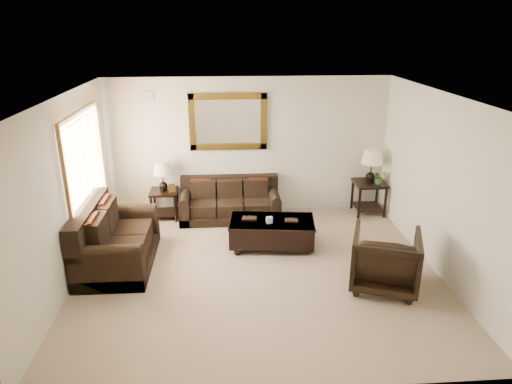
{
  "coord_description": "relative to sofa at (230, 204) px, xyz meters",
  "views": [
    {
      "loc": [
        -0.48,
        -6.24,
        3.64
      ],
      "look_at": [
        0.01,
        0.6,
        1.09
      ],
      "focal_mm": 32.0,
      "sensor_mm": 36.0,
      "label": 1
    }
  ],
  "objects": [
    {
      "name": "mirror",
      "position": [
        -0.0,
        0.35,
        1.56
      ],
      "size": [
        1.5,
        0.06,
        1.1
      ],
      "color": "#482C0E",
      "rests_on": "room"
    },
    {
      "name": "coffee_table",
      "position": [
        0.69,
        -1.29,
        0.02
      ],
      "size": [
        1.52,
        0.93,
        0.61
      ],
      "rotation": [
        0.0,
        0.0,
        -0.11
      ],
      "color": "black",
      "rests_on": "room"
    },
    {
      "name": "loveseat",
      "position": [
        -1.87,
        -1.73,
        0.08
      ],
      "size": [
        1.06,
        1.79,
        1.0
      ],
      "rotation": [
        0.0,
        0.0,
        1.57
      ],
      "color": "black",
      "rests_on": "room"
    },
    {
      "name": "air_vent",
      "position": [
        -1.5,
        0.36,
        2.06
      ],
      "size": [
        0.25,
        0.02,
        0.18
      ],
      "primitive_type": "cube",
      "color": "#999999",
      "rests_on": "room"
    },
    {
      "name": "sofa",
      "position": [
        0.0,
        0.0,
        0.0
      ],
      "size": [
        1.94,
        0.84,
        0.79
      ],
      "color": "black",
      "rests_on": "room"
    },
    {
      "name": "room",
      "position": [
        0.4,
        -2.12,
        1.06
      ],
      "size": [
        5.51,
        5.01,
        2.71
      ],
      "color": "#9D886C",
      "rests_on": "ground"
    },
    {
      "name": "window",
      "position": [
        -2.3,
        -1.22,
        1.26
      ],
      "size": [
        0.07,
        1.96,
        1.66
      ],
      "color": "white",
      "rests_on": "room"
    },
    {
      "name": "end_table_right",
      "position": [
        2.8,
        0.04,
        0.59
      ],
      "size": [
        0.61,
        0.61,
        1.34
      ],
      "color": "black",
      "rests_on": "room"
    },
    {
      "name": "end_table_left",
      "position": [
        -1.28,
        0.08,
        0.47
      ],
      "size": [
        0.53,
        0.53,
        1.16
      ],
      "color": "black",
      "rests_on": "room"
    },
    {
      "name": "potted_plant",
      "position": [
        2.93,
        -0.07,
        0.48
      ],
      "size": [
        0.33,
        0.35,
        0.22
      ],
      "primitive_type": "imported",
      "rotation": [
        0.0,
        0.0,
        0.34
      ],
      "color": "#2E5D20",
      "rests_on": "end_table_right"
    },
    {
      "name": "armchair",
      "position": [
        2.19,
        -2.68,
        0.19
      ],
      "size": [
        1.16,
        1.13,
        0.95
      ],
      "primitive_type": "imported",
      "rotation": [
        0.0,
        0.0,
        2.8
      ],
      "color": "black",
      "rests_on": "floor"
    }
  ]
}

